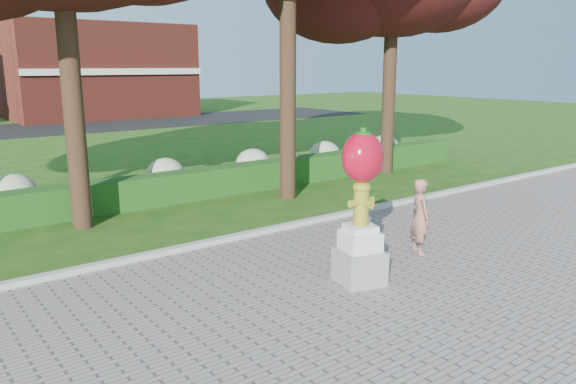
% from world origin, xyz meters
% --- Properties ---
extents(ground, '(100.00, 100.00, 0.00)m').
position_xyz_m(ground, '(0.00, 0.00, 0.00)').
color(ground, '#1F4812').
rests_on(ground, ground).
extents(curb, '(40.00, 0.18, 0.15)m').
position_xyz_m(curb, '(0.00, 3.00, 0.07)').
color(curb, '#ADADA5').
rests_on(curb, ground).
extents(lawn_hedge, '(24.00, 0.70, 0.80)m').
position_xyz_m(lawn_hedge, '(0.00, 7.00, 0.40)').
color(lawn_hedge, '#174213').
rests_on(lawn_hedge, ground).
extents(hydrangea_row, '(20.10, 1.10, 0.99)m').
position_xyz_m(hydrangea_row, '(0.57, 8.00, 0.55)').
color(hydrangea_row, '#A1A880').
rests_on(hydrangea_row, ground).
extents(building_right, '(12.00, 8.00, 6.40)m').
position_xyz_m(building_right, '(8.00, 34.00, 3.20)').
color(building_right, maroon).
rests_on(building_right, ground).
extents(hydrant_sculpture, '(0.86, 0.86, 2.62)m').
position_xyz_m(hydrant_sculpture, '(0.65, -0.29, 1.43)').
color(hydrant_sculpture, gray).
rests_on(hydrant_sculpture, walkway).
extents(woman, '(0.54, 0.64, 1.48)m').
position_xyz_m(woman, '(2.65, 0.12, 0.78)').
color(woman, '#A3685D').
rests_on(woman, walkway).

